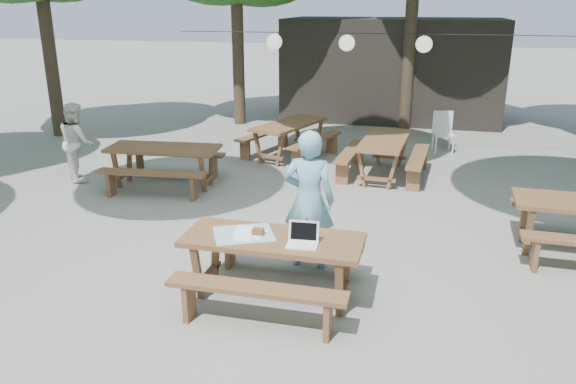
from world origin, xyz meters
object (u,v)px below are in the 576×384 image
Objects in this scene: woman at (309,200)px; plastic_chair at (443,141)px; main_picnic_table at (273,267)px; picnic_table_nw at (165,166)px; second_person at (77,142)px.

woman is 6.67m from plastic_chair.
woman is (0.21, 0.93, 0.50)m from main_picnic_table.
picnic_table_nw is at bearing -152.86° from plastic_chair.
picnic_table_nw is at bearing -134.75° from second_person.
woman is 5.62m from second_person.
woman is 1.97× the size of plastic_chair.
plastic_chair is (6.74, 3.85, -0.48)m from second_person.
main_picnic_table is 1.13× the size of woman.
main_picnic_table is 4.61m from picnic_table_nw.
second_person is (-5.00, 2.56, -0.15)m from woman.
woman is at bearing -115.84° from plastic_chair.
plastic_chair is at bearing -104.81° from second_person.
plastic_chair is (4.97, 3.85, -0.13)m from picnic_table_nw.
plastic_chair is at bearing 32.10° from picnic_table_nw.
main_picnic_table is at bearing 76.89° from woman.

